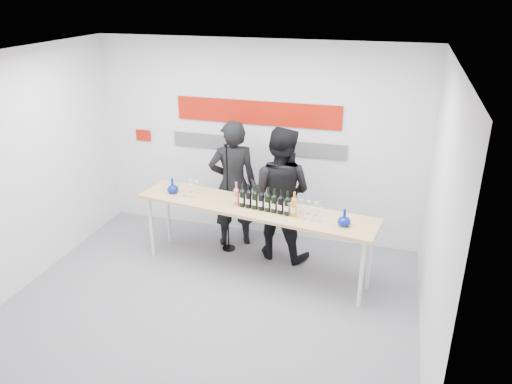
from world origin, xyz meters
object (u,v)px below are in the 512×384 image
Objects in this scene: tasting_table at (254,212)px; presenter_left at (233,184)px; presenter_right at (280,194)px; mic_stand at (228,219)px.

presenter_left is (-0.53, 0.71, 0.06)m from tasting_table.
presenter_right is 1.16× the size of mic_stand.
presenter_left is at bearing -3.63° from presenter_right.
tasting_table is 1.72× the size of presenter_left.
presenter_right is at bearing 76.78° from tasting_table.
presenter_left is 1.16× the size of mic_stand.
tasting_table is 0.59m from presenter_right.
mic_stand reaches higher than tasting_table.
tasting_table is 1.72× the size of presenter_right.
tasting_table is at bearing -37.14° from mic_stand.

